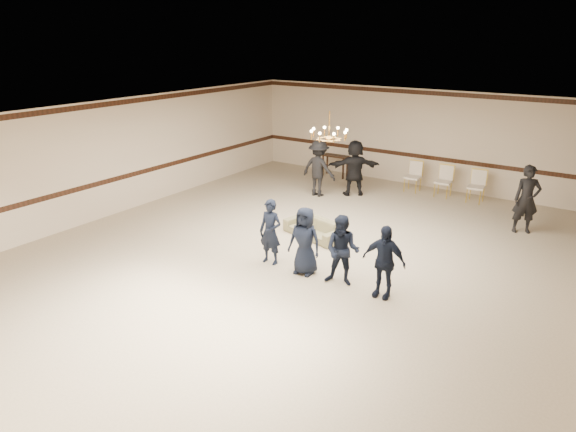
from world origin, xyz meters
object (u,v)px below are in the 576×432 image
at_px(boy_c, 342,251).
at_px(banquet_chair_left, 413,177).
at_px(chandelier, 329,125).
at_px(adult_left, 319,168).
at_px(boy_b, 305,241).
at_px(banquet_chair_mid, 443,182).
at_px(boy_d, 384,261).
at_px(console_table, 335,166).
at_px(adult_right, 527,199).
at_px(boy_a, 270,232).
at_px(settee, 313,228).
at_px(banquet_chair_right, 476,187).
at_px(adult_mid, 355,168).

relative_size(boy_c, banquet_chair_left, 1.51).
height_order(chandelier, adult_left, chandelier).
relative_size(chandelier, boy_b, 0.63).
relative_size(boy_c, banquet_chair_mid, 1.51).
height_order(boy_c, boy_d, same).
xyz_separation_m(boy_b, console_table, (-3.30, 7.20, -0.35)).
relative_size(adult_right, console_table, 1.91).
bearing_deg(boy_a, settee, 86.88).
bearing_deg(banquet_chair_mid, banquet_chair_right, -2.97).
height_order(boy_a, adult_mid, adult_mid).
bearing_deg(boy_c, boy_b, 166.95).
relative_size(boy_b, console_table, 1.59).
xyz_separation_m(chandelier, boy_b, (0.52, -1.83, -2.13)).
height_order(boy_c, adult_right, adult_right).
relative_size(adult_mid, banquet_chair_right, 1.81).
xyz_separation_m(boy_c, adult_right, (2.49, 5.19, 0.15)).
bearing_deg(boy_c, banquet_chair_right, 70.39).
height_order(boy_b, banquet_chair_left, boy_b).
xyz_separation_m(boy_c, boy_d, (0.90, 0.00, 0.00)).
height_order(boy_d, banquet_chair_left, boy_d).
bearing_deg(settee, banquet_chair_left, 97.89).
xyz_separation_m(boy_a, adult_mid, (-0.81, 5.59, 0.15)).
relative_size(boy_d, banquet_chair_mid, 1.51).
distance_m(adult_left, adult_right, 6.01).
relative_size(adult_left, adult_right, 1.00).
relative_size(boy_a, banquet_chair_right, 1.51).
bearing_deg(console_table, adult_mid, -46.99).
bearing_deg(banquet_chair_mid, adult_right, -36.89).
bearing_deg(chandelier, boy_d, -38.15).
bearing_deg(boy_b, console_table, 108.96).
xyz_separation_m(banquet_chair_mid, banquet_chair_right, (1.00, 0.00, 0.00)).
distance_m(boy_d, adult_right, 5.43).
relative_size(adult_mid, banquet_chair_mid, 1.81).
xyz_separation_m(banquet_chair_left, banquet_chair_mid, (1.00, 0.00, 0.00)).
height_order(boy_a, adult_left, adult_left).
distance_m(boy_b, banquet_chair_right, 7.21).
height_order(boy_d, banquet_chair_mid, boy_d).
bearing_deg(boy_d, settee, 143.25).
bearing_deg(banquet_chair_left, boy_d, -73.96).
distance_m(boy_c, banquet_chair_mid, 7.01).
xyz_separation_m(boy_d, adult_mid, (-3.51, 5.59, 0.15)).
distance_m(banquet_chair_left, console_table, 3.01).
height_order(chandelier, adult_mid, chandelier).
bearing_deg(banquet_chair_left, boy_a, -95.56).
distance_m(boy_a, boy_d, 2.70).
bearing_deg(settee, chandelier, 12.22).
distance_m(banquet_chair_mid, console_table, 4.01).
xyz_separation_m(adult_right, banquet_chair_right, (-1.69, 1.81, -0.40)).
height_order(chandelier, console_table, chandelier).
bearing_deg(banquet_chair_mid, boy_c, -91.38).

